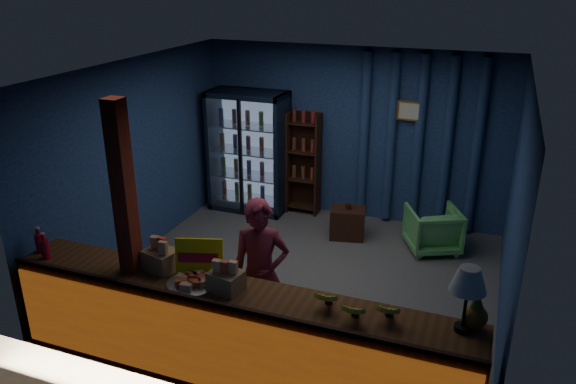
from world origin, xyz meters
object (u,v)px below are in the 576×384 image
(shopkeeper, at_px, (261,274))
(table_lamp, at_px, (468,282))
(green_chair, at_px, (433,229))
(pastry_tray, at_px, (193,282))

(shopkeeper, bearing_deg, table_lamp, -34.61)
(shopkeeper, height_order, table_lamp, shopkeeper)
(shopkeeper, height_order, green_chair, shopkeeper)
(green_chair, bearing_deg, shopkeeper, 37.25)
(green_chair, xyz_separation_m, pastry_tray, (-1.76, -3.35, 0.67))
(table_lamp, bearing_deg, green_chair, 100.23)
(pastry_tray, bearing_deg, shopkeeper, 59.15)
(shopkeeper, bearing_deg, green_chair, 42.58)
(shopkeeper, relative_size, pastry_tray, 3.28)
(green_chair, xyz_separation_m, table_lamp, (0.58, -3.20, 1.08))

